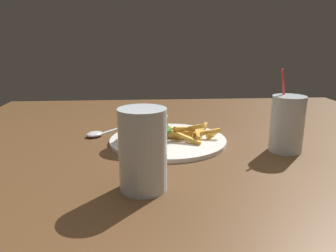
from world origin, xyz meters
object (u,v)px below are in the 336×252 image
object	(u,v)px
meal_plate_near	(158,133)
spoon	(97,134)
beer_glass	(143,152)
juice_glass	(287,126)

from	to	relation	value
meal_plate_near	spoon	bearing A→B (deg)	-24.48
beer_glass	juice_glass	distance (m)	0.36
meal_plate_near	beer_glass	xyz separation A→B (m)	(0.03, 0.25, 0.04)
meal_plate_near	juice_glass	world-z (taller)	juice_glass
beer_glass	spoon	distance (m)	0.35
meal_plate_near	spoon	distance (m)	0.17
meal_plate_near	beer_glass	distance (m)	0.25
beer_glass	spoon	size ratio (longest dim) A/B	1.08
juice_glass	spoon	size ratio (longest dim) A/B	1.42
meal_plate_near	beer_glass	size ratio (longest dim) A/B	2.03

